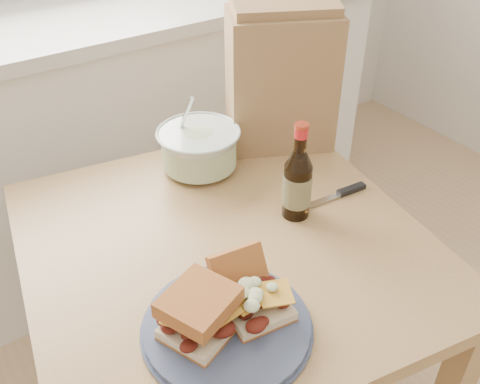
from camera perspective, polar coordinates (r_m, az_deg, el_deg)
cabinet_run at (r=1.99m, az=-19.60°, el=3.85°), size 2.50×0.64×0.94m
dining_table at (r=1.23m, az=-1.38°, el=-8.79°), size 0.97×0.97×0.70m
plate at (r=0.98m, az=-1.41°, el=-14.12°), size 0.30×0.30×0.02m
sandwich_left at (r=0.93m, az=-4.33°, el=-12.75°), size 0.15×0.14×0.09m
sandwich_right at (r=0.98m, az=1.21°, el=-10.68°), size 0.12×0.16×0.09m
coleslaw_bowl at (r=1.36m, az=-4.38°, el=4.47°), size 0.21×0.21×0.21m
beer_bottle at (r=1.18m, az=6.15°, el=1.02°), size 0.07×0.07×0.23m
knife at (r=1.31m, az=10.96°, el=-0.05°), size 0.19×0.04×0.01m
paper_bag at (r=1.43m, az=4.38°, el=11.82°), size 0.32×0.28×0.36m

